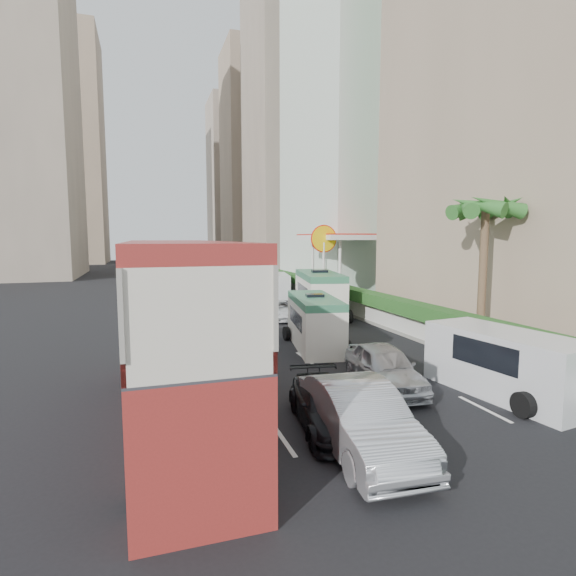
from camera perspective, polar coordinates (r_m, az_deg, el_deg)
name	(u,v)px	position (r m, az deg, el deg)	size (l,w,h in m)	color
ground_plane	(370,397)	(15.25, 10.31, -13.46)	(200.00, 200.00, 0.00)	black
double_decker_bus	(178,333)	(12.91, -13.75, -5.51)	(2.50, 11.00, 5.06)	maroon
car_silver_lane_a	(359,450)	(11.76, 8.99, -19.67)	(1.73, 4.97, 1.64)	#B8BBC0
car_silver_lane_b	(384,388)	(16.15, 12.04, -12.36)	(1.78, 4.43, 1.51)	#B8BBC0
car_black	(329,427)	(12.90, 5.18, -17.18)	(1.72, 4.23, 1.23)	black
van_asset	(278,319)	(28.71, -1.22, -3.97)	(1.95, 4.23, 1.18)	silver
minibus_near	(315,322)	(21.25, 3.40, -4.34)	(1.81, 5.43, 2.41)	silver
minibus_far	(319,295)	(28.89, 4.01, -0.94)	(2.23, 6.68, 2.96)	silver
panel_van_near	(506,364)	(16.52, 25.94, -8.63)	(2.11, 5.28, 2.11)	silver
panel_van_far	(276,285)	(39.52, -1.54, 0.34)	(2.01, 5.03, 2.01)	silver
sidewalk	(327,294)	(41.13, 4.94, -0.73)	(6.00, 120.00, 0.18)	#99968C
kerb_wall	(352,306)	(29.98, 8.17, -2.27)	(0.30, 44.00, 1.00)	silver
hedge	(353,293)	(29.86, 8.20, -0.66)	(1.10, 44.00, 0.70)	#2D6626
palm_tree	(483,277)	(22.23, 23.47, 1.28)	(0.36, 0.36, 6.40)	brown
shell_station	(347,266)	(39.48, 7.45, 2.83)	(6.50, 8.00, 5.50)	silver
tower_stripe	(373,19)	(57.96, 10.79, 30.55)	(16.00, 18.00, 58.00)	white
tower_mid	(300,114)	(77.45, 1.57, 21.21)	(16.00, 16.00, 50.00)	tan
tower_far_a	(258,158)	(99.02, -3.82, 16.14)	(14.00, 14.00, 44.00)	tan
tower_far_b	(237,180)	(119.95, -6.45, 13.43)	(14.00, 14.00, 40.00)	tan
tower_left_b	(61,149)	(105.25, -26.91, 15.45)	(16.00, 16.00, 46.00)	tan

